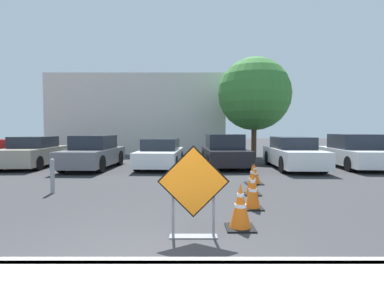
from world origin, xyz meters
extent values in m
plane|color=#333335|center=(0.00, 10.00, 0.00)|extent=(96.00, 96.00, 0.00)
cube|color=beige|center=(0.00, 0.00, 0.07)|extent=(21.80, 0.20, 0.14)
cube|color=black|center=(0.68, 1.13, 0.91)|extent=(1.14, 0.02, 1.14)
cube|color=orange|center=(0.68, 1.11, 0.91)|extent=(1.08, 0.02, 1.08)
cube|color=slate|center=(0.68, 1.17, 0.01)|extent=(0.77, 0.20, 0.02)
cube|color=slate|center=(0.35, 1.17, 0.46)|extent=(0.04, 0.04, 0.91)
cube|color=slate|center=(1.00, 1.17, 0.46)|extent=(0.04, 0.04, 0.91)
cube|color=black|center=(1.50, 1.59, 0.01)|extent=(0.50, 0.50, 0.03)
cone|color=orange|center=(1.50, 1.59, 0.42)|extent=(0.37, 0.37, 0.78)
cylinder|color=white|center=(1.50, 1.59, 0.59)|extent=(0.12, 0.12, 0.07)
cylinder|color=white|center=(1.50, 1.59, 0.40)|extent=(0.20, 0.20, 0.07)
cube|color=black|center=(1.98, 2.91, 0.01)|extent=(0.44, 0.44, 0.03)
cone|color=orange|center=(1.98, 2.91, 0.43)|extent=(0.32, 0.32, 0.79)
cylinder|color=white|center=(1.98, 2.91, 0.60)|extent=(0.10, 0.10, 0.07)
cylinder|color=white|center=(1.98, 2.91, 0.41)|extent=(0.18, 0.18, 0.07)
cube|color=black|center=(2.26, 4.34, 0.01)|extent=(0.44, 0.44, 0.03)
cone|color=orange|center=(2.26, 4.34, 0.42)|extent=(0.32, 0.32, 0.79)
cylinder|color=white|center=(2.26, 4.34, 0.60)|extent=(0.10, 0.10, 0.07)
cylinder|color=white|center=(2.26, 4.34, 0.41)|extent=(0.18, 0.18, 0.07)
cube|color=black|center=(2.64, 5.94, 0.01)|extent=(0.54, 0.54, 0.03)
cone|color=orange|center=(2.64, 5.94, 0.35)|extent=(0.40, 0.40, 0.63)
cylinder|color=white|center=(2.64, 5.94, 0.48)|extent=(0.12, 0.12, 0.06)
cylinder|color=white|center=(2.64, 5.94, 0.33)|extent=(0.22, 0.22, 0.06)
cylinder|color=black|center=(-8.94, 11.56, 0.41)|extent=(0.29, 0.82, 0.81)
cube|color=#A39984|center=(-6.73, 10.30, 0.54)|extent=(1.92, 4.16, 0.74)
cube|color=#1E232D|center=(-6.73, 10.41, 1.16)|extent=(1.62, 1.94, 0.51)
cylinder|color=black|center=(-5.87, 9.07, 0.31)|extent=(0.22, 0.63, 0.63)
cylinder|color=black|center=(-5.97, 11.60, 0.31)|extent=(0.22, 0.63, 0.63)
cylinder|color=black|center=(-7.59, 11.54, 0.31)|extent=(0.22, 0.63, 0.63)
cube|color=slate|center=(-3.76, 9.76, 0.54)|extent=(1.90, 4.39, 0.68)
cube|color=#1E232D|center=(-3.76, 9.87, 1.18)|extent=(1.61, 2.05, 0.59)
cylinder|color=black|center=(-3.01, 8.39, 0.36)|extent=(0.23, 0.72, 0.72)
cylinder|color=black|center=(-4.61, 8.45, 0.36)|extent=(0.23, 0.72, 0.72)
cylinder|color=black|center=(-2.91, 11.07, 0.36)|extent=(0.23, 0.72, 0.72)
cylinder|color=black|center=(-4.51, 11.13, 0.36)|extent=(0.23, 0.72, 0.72)
cube|color=white|center=(-0.79, 10.18, 0.50)|extent=(1.95, 4.44, 0.63)
cube|color=#1E232D|center=(-0.78, 10.29, 1.06)|extent=(1.63, 2.08, 0.51)
cylinder|color=black|center=(-0.06, 8.79, 0.33)|extent=(0.23, 0.67, 0.66)
cylinder|color=black|center=(-1.65, 8.87, 0.33)|extent=(0.23, 0.67, 0.66)
cylinder|color=black|center=(0.08, 11.49, 0.33)|extent=(0.23, 0.67, 0.66)
cylinder|color=black|center=(-1.52, 11.57, 0.33)|extent=(0.23, 0.67, 0.66)
cube|color=black|center=(2.18, 10.36, 0.53)|extent=(1.99, 4.30, 0.66)
cube|color=#1E232D|center=(2.18, 10.46, 1.19)|extent=(1.67, 2.01, 0.67)
cylinder|color=black|center=(3.07, 9.09, 0.36)|extent=(0.23, 0.73, 0.72)
cylinder|color=black|center=(1.41, 9.01, 0.36)|extent=(0.23, 0.73, 0.72)
cylinder|color=black|center=(2.95, 11.70, 0.36)|extent=(0.23, 0.73, 0.72)
cylinder|color=black|center=(1.29, 11.63, 0.36)|extent=(0.23, 0.73, 0.72)
cube|color=white|center=(5.15, 9.73, 0.54)|extent=(1.93, 4.73, 0.70)
cube|color=#1E232D|center=(5.16, 9.84, 1.15)|extent=(1.62, 2.21, 0.52)
cylinder|color=black|center=(5.89, 8.25, 0.35)|extent=(0.23, 0.70, 0.69)
cylinder|color=black|center=(4.29, 8.32, 0.35)|extent=(0.23, 0.70, 0.69)
cylinder|color=black|center=(6.01, 11.14, 0.35)|extent=(0.23, 0.70, 0.69)
cylinder|color=black|center=(4.41, 11.20, 0.35)|extent=(0.23, 0.70, 0.69)
cube|color=white|center=(8.12, 10.10, 0.52)|extent=(2.16, 4.62, 0.69)
cube|color=#1E232D|center=(8.13, 10.21, 1.20)|extent=(1.78, 2.18, 0.67)
cylinder|color=black|center=(7.17, 8.75, 0.32)|extent=(0.24, 0.65, 0.64)
cylinder|color=black|center=(9.07, 11.44, 0.32)|extent=(0.24, 0.65, 0.64)
cylinder|color=black|center=(7.34, 11.55, 0.32)|extent=(0.24, 0.65, 0.64)
cylinder|color=gray|center=(-3.14, 4.52, 0.45)|extent=(0.11, 0.11, 0.89)
sphere|color=gray|center=(-3.14, 4.52, 0.89)|extent=(0.12, 0.12, 0.12)
cube|color=beige|center=(-3.36, 19.87, 2.86)|extent=(12.72, 5.00, 5.71)
cylinder|color=#513823|center=(4.53, 15.13, 1.13)|extent=(0.32, 0.32, 2.27)
sphere|color=#387A33|center=(4.53, 15.13, 3.96)|extent=(4.50, 4.50, 4.50)
camera|label=1|loc=(0.66, -3.56, 1.72)|focal=28.00mm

